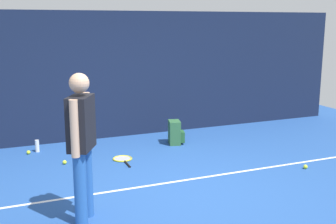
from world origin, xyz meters
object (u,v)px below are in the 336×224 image
object	(u,v)px
tennis_ball_mid_court	(305,167)
water_bottle	(37,146)
tennis_player	(82,139)
backpack	(175,133)
tennis_ball_by_fence	(29,152)
tennis_racket	(123,159)
tennis_ball_far_left	(65,162)

from	to	relation	value
tennis_ball_mid_court	water_bottle	bearing A→B (deg)	146.47
tennis_player	tennis_ball_mid_court	bearing A→B (deg)	125.62
backpack	water_bottle	world-z (taller)	backpack
tennis_player	tennis_ball_by_fence	bearing A→B (deg)	-143.48
backpack	tennis_ball_mid_court	size ratio (longest dim) A/B	6.67
tennis_ball_by_fence	tennis_ball_mid_court	world-z (taller)	same
tennis_player	tennis_ball_mid_court	distance (m)	3.67
tennis_racket	backpack	distance (m)	1.31
backpack	tennis_ball_mid_court	bearing A→B (deg)	-132.35
tennis_player	tennis_racket	size ratio (longest dim) A/B	2.76
tennis_racket	water_bottle	size ratio (longest dim) A/B	2.87
water_bottle	tennis_ball_far_left	bearing A→B (deg)	-68.55
tennis_player	tennis_ball_far_left	size ratio (longest dim) A/B	25.76
tennis_player	backpack	xyz separation A→B (m)	(2.20, 2.47, -0.76)
tennis_player	tennis_ball_mid_court	world-z (taller)	tennis_player
tennis_player	tennis_ball_far_left	world-z (taller)	tennis_player
tennis_ball_by_fence	water_bottle	bearing A→B (deg)	27.43
tennis_ball_far_left	tennis_racket	bearing A→B (deg)	-8.76
tennis_racket	tennis_ball_far_left	bearing A→B (deg)	82.32
water_bottle	backpack	bearing A→B (deg)	-10.57
tennis_ball_mid_court	water_bottle	xyz separation A→B (m)	(-3.76, 2.49, 0.07)
tennis_ball_far_left	water_bottle	size ratio (longest dim) A/B	0.31
tennis_ball_by_fence	water_bottle	distance (m)	0.19
tennis_player	tennis_racket	bearing A→B (deg)	-179.28
tennis_racket	tennis_ball_mid_court	distance (m)	2.91
backpack	tennis_ball_far_left	xyz separation A→B (m)	(-2.10, -0.40, -0.18)
backpack	tennis_player	bearing A→B (deg)	153.01
tennis_racket	tennis_ball_by_fence	xyz separation A→B (m)	(-1.42, 0.91, 0.02)
tennis_ball_far_left	water_bottle	world-z (taller)	water_bottle
backpack	water_bottle	bearing A→B (deg)	94.04
tennis_ball_far_left	water_bottle	xyz separation A→B (m)	(-0.33, 0.85, 0.07)
tennis_ball_by_fence	tennis_ball_mid_court	distance (m)	4.60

